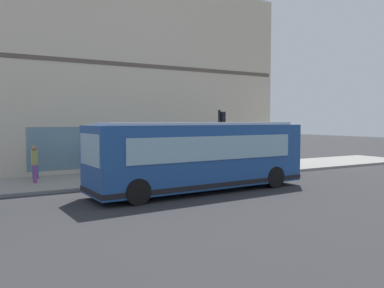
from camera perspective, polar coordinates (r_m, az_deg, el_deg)
The scene contains 10 objects.
ground at distance 17.78m, azimuth 3.01°, elevation -6.72°, with size 120.00×120.00×0.00m, color #2D2D30.
sidewalk_curb at distance 22.12m, azimuth -4.10°, elevation -4.54°, with size 4.87×40.00×0.15m, color gray.
building_corner at distance 27.69m, azimuth -9.72°, elevation 9.09°, with size 7.42×19.84×11.82m.
city_bus_nearside at distance 17.20m, azimuth 1.25°, elevation -1.83°, with size 3.04×10.15×3.07m.
traffic_light_near_corner at distance 21.61m, azimuth 4.31°, elevation 2.14°, with size 0.32×0.49×3.59m.
fire_hydrant at distance 22.83m, azimuth 3.03°, elevation -3.18°, with size 0.35×0.35×0.74m.
pedestrian_walking_along_curb at distance 22.31m, azimuth -6.03°, elevation -1.55°, with size 0.32×0.32×1.82m.
pedestrian_near_hydrant at distance 21.47m, azimuth -22.08°, elevation -2.26°, with size 0.32×0.32×1.66m.
pedestrian_near_building_entrance at distance 22.18m, azimuth -14.81°, elevation -1.71°, with size 0.32×0.32×1.80m.
pedestrian_by_light_pole at distance 20.03m, azimuth -22.14°, elevation -2.38°, with size 0.32×0.32×1.80m.
Camera 1 is at (-14.71, 9.50, 3.11)m, focal length 36.27 mm.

